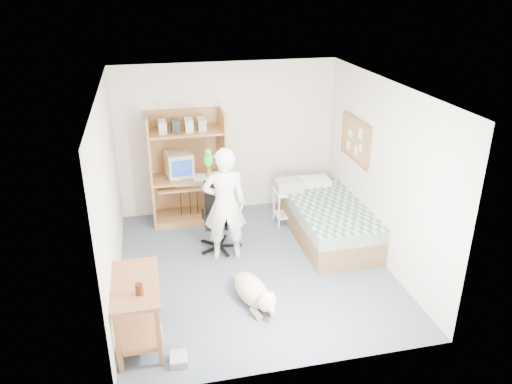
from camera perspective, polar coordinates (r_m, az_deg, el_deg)
floor at (r=7.01m, az=-0.26°, el=-8.55°), size 4.00×4.00×0.00m
wall_back at (r=8.29m, az=-3.28°, el=6.11°), size 3.60×0.02×2.50m
wall_right at (r=7.02m, az=14.23°, el=2.14°), size 0.02×4.00×2.50m
wall_left at (r=6.33m, az=-16.40°, el=-0.49°), size 0.02×4.00×2.50m
ceiling at (r=6.07m, az=-0.30°, el=11.90°), size 3.60×4.00×0.02m
computer_hutch at (r=8.10m, az=-7.79°, el=2.30°), size 1.20×0.63×1.80m
bed at (r=7.72m, az=8.21°, el=-3.15°), size 1.02×2.02×0.66m
side_desk at (r=5.63m, az=-13.44°, el=-12.23°), size 0.50×1.00×0.75m
corkboard at (r=7.71m, az=11.28°, el=5.91°), size 0.04×0.94×0.66m
office_chair at (r=7.36m, az=-4.23°, el=-3.81°), size 0.56×0.56×0.99m
person at (r=6.89m, az=-3.59°, el=-1.44°), size 0.63×0.45×1.64m
parrot at (r=6.62m, az=-5.48°, el=3.81°), size 0.12×0.21×0.33m
dog at (r=6.22m, az=-0.26°, el=-11.30°), size 0.50×1.04×0.39m
printer_cart at (r=8.08m, az=3.75°, el=-1.05°), size 0.47×0.38×0.56m
printer at (r=7.97m, az=3.80°, el=0.76°), size 0.42×0.32×0.18m
crt_monitor at (r=8.05m, az=-8.81°, el=3.17°), size 0.46×0.48×0.38m
keyboard at (r=8.01m, az=-7.58°, el=0.90°), size 0.47×0.22×0.03m
pencil_cup at (r=8.05m, az=-5.35°, el=2.27°), size 0.08×0.08×0.12m
drink_glass at (r=5.26m, az=-13.20°, el=-10.77°), size 0.08×0.08×0.12m
floor_box_a at (r=5.90m, az=-12.01°, el=-15.61°), size 0.28×0.23×0.10m
floor_box_b at (r=5.55m, az=-8.82°, el=-18.34°), size 0.20×0.23×0.08m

